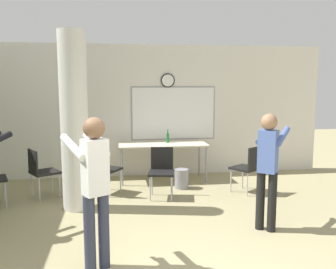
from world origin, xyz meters
TOP-DOWN VIEW (x-y plane):
  - wall_back at (0.01, 5.06)m, footprint 8.00×0.15m
  - support_pillar at (-1.19, 2.96)m, footprint 0.43×0.43m
  - folding_table at (0.40, 4.51)m, footprint 1.80×0.74m
  - bottle_on_table at (0.52, 4.63)m, footprint 0.06×0.06m
  - waste_bin at (0.68, 3.86)m, footprint 0.27×0.27m
  - chair_mid_room at (1.83, 3.39)m, footprint 0.61×0.61m
  - chair_table_left at (-0.77, 3.66)m, footprint 0.61×0.61m
  - chair_table_front at (0.23, 3.38)m, footprint 0.51×0.51m
  - chair_near_pillar at (-1.85, 3.61)m, footprint 0.60×0.60m
  - person_playing_side at (1.47, 1.70)m, footprint 0.59×0.65m
  - person_playing_front at (-0.79, 0.93)m, footprint 0.56×0.67m

SIDE VIEW (x-z plane):
  - waste_bin at x=0.68m, z-range 0.00..0.37m
  - chair_mid_room at x=1.83m, z-range 0.08..0.95m
  - chair_table_left at x=-0.77m, z-range 0.08..0.95m
  - chair_table_front at x=0.23m, z-range 0.08..0.95m
  - chair_near_pillar at x=-1.85m, z-range 0.08..0.95m
  - folding_table at x=0.40m, z-range 0.33..1.10m
  - bottle_on_table at x=0.52m, z-range 0.74..1.01m
  - person_playing_side at x=1.47m, z-range 0.14..1.74m
  - person_playing_front at x=-0.79m, z-range 0.15..1.80m
  - wall_back at x=0.01m, z-range 0.00..2.80m
  - support_pillar at x=-1.19m, z-range 0.00..2.80m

